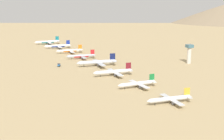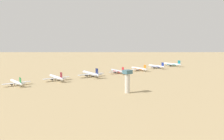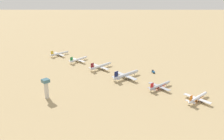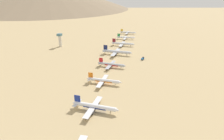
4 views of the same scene
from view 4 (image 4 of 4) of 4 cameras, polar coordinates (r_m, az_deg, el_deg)
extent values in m
plane|color=tan|center=(269.65, 1.22, 2.78)|extent=(2058.30, 2058.30, 0.00)
cylinder|color=white|center=(161.37, -5.09, -10.62)|extent=(35.24, 4.62, 3.71)
cone|color=white|center=(156.29, 1.60, -11.77)|extent=(3.22, 3.72, 3.64)
cone|color=white|center=(168.41, -11.19, -9.44)|extent=(2.82, 3.41, 3.34)
cube|color=navy|center=(164.69, -10.20, -8.38)|extent=(5.38, 0.48, 6.84)
cube|color=silver|center=(167.00, -10.29, -9.51)|extent=(3.43, 11.80, 0.35)
cube|color=silver|center=(162.21, -5.57, -10.72)|extent=(5.74, 33.32, 0.44)
cylinder|color=#4C4C54|center=(167.22, -4.55, -10.09)|extent=(4.16, 2.35, 2.25)
cylinder|color=#4C4C54|center=(158.28, -6.09, -12.29)|extent=(4.16, 2.35, 2.25)
cylinder|color=black|center=(158.87, -0.47, -12.09)|extent=(0.43, 0.43, 3.73)
cylinder|color=black|center=(165.35, -5.54, -10.65)|extent=(0.43, 0.43, 3.73)
cylinder|color=black|center=(161.49, -6.22, -11.60)|extent=(0.43, 0.43, 3.73)
cylinder|color=navy|center=(161.53, -5.09, -10.70)|extent=(19.43, 4.22, 3.72)
cylinder|color=white|center=(203.37, -2.46, -3.08)|extent=(33.06, 3.56, 3.49)
cone|color=white|center=(199.13, 2.49, -3.68)|extent=(2.94, 3.42, 3.42)
cone|color=white|center=(209.02, -7.13, -2.49)|extent=(2.58, 3.15, 3.14)
cube|color=orange|center=(206.14, -6.33, -1.58)|extent=(5.05, 0.33, 6.43)
cube|color=silver|center=(207.90, -6.43, -2.50)|extent=(2.96, 11.02, 0.33)
cube|color=silver|center=(204.02, -2.83, -3.19)|extent=(4.66, 31.22, 0.41)
cylinder|color=#4C4C54|center=(209.08, -2.17, -2.88)|extent=(3.86, 2.12, 2.11)
cylinder|color=#4C4C54|center=(199.72, -3.11, -4.21)|extent=(3.86, 2.12, 2.11)
cylinder|color=black|center=(201.19, 0.97, -4.04)|extent=(0.40, 0.40, 3.51)
cylinder|color=black|center=(206.98, -2.86, -3.25)|extent=(0.40, 0.40, 3.51)
cylinder|color=black|center=(202.93, -3.28, -3.82)|extent=(0.40, 0.40, 3.51)
cylinder|color=orange|center=(203.48, -2.46, -3.15)|extent=(18.18, 3.53, 3.50)
cylinder|color=#B2B7C1|center=(245.71, -0.12, 1.68)|extent=(32.95, 5.09, 3.46)
cone|color=#B2B7C1|center=(241.14, 3.92, 1.19)|extent=(3.08, 3.54, 3.39)
cone|color=#B2B7C1|center=(251.41, -3.96, 2.12)|extent=(2.70, 3.24, 3.12)
cube|color=red|center=(248.85, -3.28, 2.92)|extent=(5.02, 0.57, 6.38)
cube|color=#A4A8B2|center=(250.33, -3.38, 2.13)|extent=(3.46, 11.07, 0.33)
cube|color=#A4A8B2|center=(246.33, -0.43, 1.58)|extent=(6.10, 31.18, 0.41)
cylinder|color=#4C4C54|center=(251.42, 0.13, 1.73)|extent=(3.93, 2.28, 2.10)
cylinder|color=#4C4C54|center=(241.77, -0.67, 0.83)|extent=(3.93, 2.28, 2.10)
cylinder|color=black|center=(243.17, 2.67, 0.89)|extent=(0.40, 0.40, 3.48)
cylinder|color=black|center=(249.24, -0.45, 1.48)|extent=(0.40, 0.40, 3.48)
cylinder|color=black|center=(245.07, -0.80, 1.09)|extent=(0.40, 0.40, 3.48)
cylinder|color=red|center=(245.81, -0.12, 1.62)|extent=(18.20, 4.37, 3.47)
cylinder|color=silver|center=(292.73, 1.41, 5.41)|extent=(40.67, 5.25, 4.28)
cone|color=silver|center=(288.06, 5.67, 5.01)|extent=(3.71, 4.28, 4.20)
cone|color=silver|center=(298.89, -2.66, 5.76)|extent=(3.25, 3.93, 3.85)
cube|color=#141E51|center=(296.18, -1.93, 6.63)|extent=(6.21, 0.54, 7.89)
cube|color=#B6BBC5|center=(297.71, -2.05, 5.79)|extent=(3.93, 13.61, 0.41)
cube|color=#B6BBC5|center=(293.38, 1.08, 5.30)|extent=(6.55, 38.45, 0.51)
cylinder|color=#4C4C54|center=(299.84, 1.60, 5.38)|extent=(4.79, 2.70, 2.59)
cylinder|color=#4C4C54|center=(287.43, 0.89, 4.59)|extent=(4.79, 2.70, 2.59)
cylinder|color=black|center=(290.10, 4.35, 4.65)|extent=(0.50, 0.50, 4.31)
cylinder|color=black|center=(296.91, 1.02, 5.14)|extent=(0.50, 0.50, 4.31)
cylinder|color=black|center=(291.54, 0.71, 4.81)|extent=(0.50, 0.50, 4.31)
cylinder|color=silver|center=(339.70, 3.21, 7.78)|extent=(36.08, 4.37, 3.80)
cone|color=silver|center=(336.66, 6.52, 7.53)|extent=(3.26, 3.78, 3.73)
cone|color=silver|center=(343.79, 0.01, 8.00)|extent=(2.86, 3.47, 3.42)
cube|color=maroon|center=(341.82, 0.60, 8.69)|extent=(5.51, 0.44, 7.01)
cube|color=silver|center=(342.99, 0.50, 8.03)|extent=(3.39, 12.06, 0.36)
cube|color=silver|center=(340.16, 2.96, 7.69)|extent=(5.54, 34.10, 0.45)
cylinder|color=#4C4C54|center=(346.06, 3.29, 7.72)|extent=(4.24, 2.37, 2.30)
cylinder|color=#4C4C54|center=(334.70, 2.88, 7.19)|extent=(4.24, 2.37, 2.30)
cylinder|color=black|center=(338.08, 5.50, 7.23)|extent=(0.44, 0.44, 3.82)
cylinder|color=black|center=(343.24, 2.88, 7.55)|extent=(0.44, 0.44, 3.82)
cylinder|color=black|center=(338.32, 2.70, 7.33)|extent=(0.44, 0.44, 3.82)
cylinder|color=white|center=(386.45, 4.07, 9.56)|extent=(32.12, 6.38, 3.37)
cone|color=white|center=(385.19, 6.68, 9.42)|extent=(3.14, 3.56, 3.30)
cone|color=white|center=(388.46, 1.51, 9.68)|extent=(2.76, 3.26, 3.03)
cube|color=#197A38|center=(387.14, 1.99, 10.23)|extent=(4.89, 0.77, 6.21)
cube|color=silver|center=(388.02, 1.90, 9.71)|extent=(3.84, 10.87, 0.32)
cube|color=silver|center=(386.72, 3.87, 9.49)|extent=(7.27, 30.45, 0.40)
cylinder|color=#4C4C54|center=(392.08, 4.05, 9.49)|extent=(3.90, 2.38, 2.04)
cylinder|color=#4C4C54|center=(381.79, 3.88, 9.12)|extent=(3.90, 2.38, 2.04)
cylinder|color=black|center=(385.97, 5.88, 9.17)|extent=(0.39, 0.39, 3.39)
cylinder|color=black|center=(389.37, 3.77, 9.37)|extent=(0.39, 0.39, 3.39)
cylinder|color=black|center=(384.91, 3.69, 9.21)|extent=(0.39, 0.39, 3.39)
cylinder|color=silver|center=(433.06, 4.73, 11.00)|extent=(31.54, 3.42, 3.33)
cone|color=silver|center=(430.41, 7.01, 10.83)|extent=(2.81, 3.27, 3.26)
cone|color=silver|center=(436.34, 2.49, 11.15)|extent=(2.46, 3.00, 3.00)
cube|color=gold|center=(434.90, 2.91, 11.62)|extent=(4.82, 0.32, 6.13)
cube|color=silver|center=(435.72, 2.84, 11.17)|extent=(2.83, 10.52, 0.32)
cube|color=silver|center=(433.41, 4.55, 10.94)|extent=(4.47, 29.79, 0.39)
cylinder|color=#4C4C54|center=(438.60, 4.77, 10.91)|extent=(3.68, 2.03, 2.01)
cylinder|color=#4C4C54|center=(428.49, 4.50, 10.63)|extent=(3.68, 2.03, 2.01)
cylinder|color=black|center=(431.56, 6.31, 10.63)|extent=(0.39, 0.39, 3.35)
cylinder|color=black|center=(436.06, 4.49, 10.82)|extent=(0.39, 0.39, 3.35)
cylinder|color=black|center=(431.68, 4.37, 10.70)|extent=(0.39, 0.39, 3.35)
cube|color=#1E5999|center=(275.28, 9.04, 3.35)|extent=(4.02, 5.68, 1.70)
cube|color=#333338|center=(276.25, 9.22, 3.72)|extent=(2.58, 2.42, 1.10)
cylinder|color=black|center=(277.89, 9.00, 3.24)|extent=(0.72, 1.15, 1.10)
cylinder|color=black|center=(276.93, 9.42, 3.14)|extent=(0.72, 1.15, 1.10)
cylinder|color=black|center=(274.57, 8.62, 3.02)|extent=(0.72, 1.15, 1.10)
cylinder|color=black|center=(273.60, 9.04, 2.92)|extent=(0.72, 1.15, 1.10)
cylinder|color=beige|center=(347.37, -15.07, 8.24)|extent=(4.80, 4.80, 18.57)
cube|color=#3F6B7A|center=(344.86, -15.26, 10.02)|extent=(7.20, 7.20, 3.60)
camera|label=1|loc=(622.75, 20.08, 20.10)|focal=53.72mm
camera|label=2|loc=(543.14, -24.36, 16.46)|focal=36.48mm
camera|label=3|loc=(296.71, -67.62, 16.04)|focal=40.53mm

